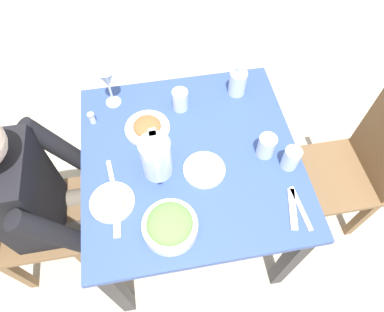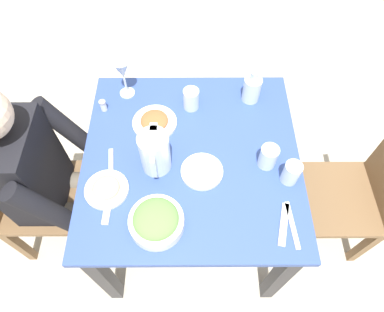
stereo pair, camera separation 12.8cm
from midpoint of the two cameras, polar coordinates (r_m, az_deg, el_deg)
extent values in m
plane|color=#B7AD99|center=(2.11, -1.95, -11.11)|extent=(8.00, 8.00, 0.00)
cube|color=#334C99|center=(1.45, -2.80, -0.44)|extent=(0.91, 0.91, 0.03)
cube|color=#232328|center=(2.01, -15.38, 1.74)|extent=(0.06, 0.06, 0.72)
cube|color=#232328|center=(1.68, -14.60, -21.06)|extent=(0.06, 0.06, 0.72)
cube|color=#232328|center=(2.03, 7.19, 5.01)|extent=(0.06, 0.06, 0.72)
cube|color=#232328|center=(1.71, 13.84, -16.55)|extent=(0.06, 0.06, 0.72)
cube|color=brown|center=(2.14, -27.60, -8.33)|extent=(0.04, 0.04, 0.42)
cube|color=brown|center=(2.02, -28.51, -17.06)|extent=(0.04, 0.04, 0.42)
cube|color=brown|center=(2.03, -18.72, -7.37)|extent=(0.04, 0.04, 0.42)
cube|color=brown|center=(1.91, -18.78, -16.56)|extent=(0.04, 0.04, 0.42)
cube|color=brown|center=(1.82, -25.90, -9.73)|extent=(0.40, 0.40, 0.03)
cube|color=brown|center=(2.07, 24.69, -9.48)|extent=(0.04, 0.04, 0.42)
cube|color=brown|center=(2.19, 21.33, -1.54)|extent=(0.04, 0.04, 0.42)
cube|color=brown|center=(1.94, 15.87, -11.64)|extent=(0.04, 0.04, 0.42)
cube|color=brown|center=(2.06, 12.93, -3.01)|extent=(0.04, 0.04, 0.42)
cube|color=brown|center=(1.87, 20.65, -3.25)|extent=(0.40, 0.40, 0.03)
cube|color=black|center=(1.60, -28.39, -5.87)|extent=(0.32, 0.20, 0.50)
cylinder|color=#665B4C|center=(1.81, -18.97, -6.82)|extent=(0.11, 0.38, 0.11)
cylinder|color=#665B4C|center=(1.94, -11.92, -8.59)|extent=(0.10, 0.10, 0.44)
cylinder|color=black|center=(1.63, -23.57, 1.30)|extent=(0.08, 0.23, 0.37)
cylinder|color=#665B4C|center=(1.74, -19.01, -11.83)|extent=(0.11, 0.38, 0.11)
cylinder|color=#665B4C|center=(1.88, -11.60, -13.30)|extent=(0.10, 0.10, 0.44)
cylinder|color=black|center=(1.44, -24.42, -11.84)|extent=(0.08, 0.23, 0.37)
cylinder|color=silver|center=(1.33, -8.74, -0.47)|extent=(0.12, 0.12, 0.19)
cube|color=silver|center=(1.28, -8.49, -3.05)|extent=(0.02, 0.02, 0.11)
cube|color=silver|center=(1.29, -9.43, 3.49)|extent=(0.04, 0.03, 0.02)
cylinder|color=white|center=(1.27, -6.59, -11.88)|extent=(0.20, 0.20, 0.05)
ellipsoid|color=#608E47|center=(1.24, -6.75, -11.30)|extent=(0.17, 0.17, 0.06)
cylinder|color=white|center=(1.53, -9.82, 4.41)|extent=(0.20, 0.20, 0.01)
ellipsoid|color=#CC5B33|center=(1.51, -9.90, 4.77)|extent=(0.12, 0.12, 0.04)
cylinder|color=white|center=(1.37, -15.76, -7.63)|extent=(0.17, 0.17, 0.01)
ellipsoid|color=#B7AD89|center=(1.36, -15.92, -7.33)|extent=(0.11, 0.11, 0.04)
cylinder|color=white|center=(1.39, -0.59, -2.51)|extent=(0.17, 0.17, 0.01)
ellipsoid|color=white|center=(1.37, -0.59, -2.20)|extent=(0.11, 0.11, 0.04)
cylinder|color=silver|center=(1.55, -4.54, 9.11)|extent=(0.07, 0.07, 0.10)
cylinder|color=silver|center=(1.40, 13.69, -0.56)|extent=(0.07, 0.07, 0.10)
cylinder|color=silver|center=(1.42, 9.77, 1.46)|extent=(0.07, 0.07, 0.10)
cylinder|color=silver|center=(1.66, -15.10, 8.51)|extent=(0.07, 0.07, 0.01)
cylinder|color=silver|center=(1.62, -15.52, 9.73)|extent=(0.01, 0.01, 0.10)
cone|color=silver|center=(1.56, -16.32, 12.05)|extent=(0.08, 0.08, 0.09)
cylinder|color=silver|center=(1.61, 5.30, 11.87)|extent=(0.08, 0.08, 0.12)
cylinder|color=#993333|center=(1.63, 5.24, 11.29)|extent=(0.07, 0.07, 0.07)
cylinder|color=silver|center=(1.56, 5.55, 13.98)|extent=(0.03, 0.03, 0.04)
cylinder|color=white|center=(1.60, -18.52, 5.74)|extent=(0.03, 0.03, 0.04)
cylinder|color=#B2B2B7|center=(1.58, -18.78, 6.34)|extent=(0.03, 0.03, 0.01)
cube|color=silver|center=(1.35, -15.10, -9.86)|extent=(0.17, 0.03, 0.01)
cube|color=silver|center=(1.42, -15.67, -4.04)|extent=(0.19, 0.04, 0.01)
cube|color=silver|center=(1.35, 13.79, -8.76)|extent=(0.17, 0.07, 0.01)
cube|color=silver|center=(1.36, 15.08, -8.60)|extent=(0.19, 0.03, 0.01)
camera|label=1|loc=(0.06, -92.61, -4.11)|focal=32.07mm
camera|label=2|loc=(0.06, 87.39, 4.11)|focal=32.07mm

